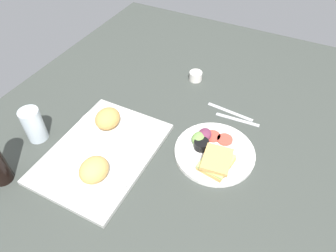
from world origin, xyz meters
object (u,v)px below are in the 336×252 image
object	(u,v)px
drinking_glass	(34,125)
espresso_cup	(196,76)
fork	(237,120)
plate_with_salad	(213,152)
bread_plate_near	(95,173)
serving_tray	(102,152)
knife	(230,112)
bread_plate_far	(107,123)

from	to	relation	value
drinking_glass	espresso_cup	size ratio (longest dim) A/B	2.31
fork	espresso_cup	bearing A→B (deg)	-37.19
plate_with_salad	drinking_glass	world-z (taller)	drinking_glass
drinking_glass	espresso_cup	bearing A→B (deg)	-32.79
bread_plate_near	espresso_cup	size ratio (longest dim) A/B	3.87
espresso_cup	fork	xyz separation A→B (cm)	(-16.50, -24.79, -1.75)
fork	bread_plate_near	bearing A→B (deg)	52.85
serving_tray	drinking_glass	world-z (taller)	drinking_glass
serving_tray	knife	bearing A→B (deg)	-38.97
plate_with_salad	espresso_cup	xyz separation A→B (cm)	(37.17, 22.37, 0.26)
serving_tray	knife	size ratio (longest dim) A/B	2.37
drinking_glass	plate_with_salad	bearing A→B (deg)	-70.67
serving_tray	drinking_glass	bearing A→B (deg)	99.07
drinking_glass	espresso_cup	distance (cm)	69.33
bread_plate_far	fork	xyz separation A→B (cm)	(27.36, -41.41, -4.01)
bread_plate_far	drinking_glass	size ratio (longest dim) A/B	1.62
fork	knife	size ratio (longest dim) A/B	0.89
drinking_glass	fork	xyz separation A→B (cm)	(41.66, -62.26, -6.22)
serving_tray	fork	size ratio (longest dim) A/B	2.65
bread_plate_far	drinking_glass	bearing A→B (deg)	124.44
bread_plate_near	knife	world-z (taller)	bread_plate_near
bread_plate_near	drinking_glass	xyz separation A→B (cm)	(6.05, 30.54, 2.22)
plate_with_salad	bread_plate_far	bearing A→B (deg)	99.75
bread_plate_near	fork	world-z (taller)	bread_plate_near
plate_with_salad	bread_plate_near	bearing A→B (deg)	132.71
bread_plate_far	fork	size ratio (longest dim) A/B	1.24
bread_plate_near	plate_with_salad	world-z (taller)	bread_plate_near
plate_with_salad	espresso_cup	bearing A→B (deg)	31.04
serving_tray	drinking_glass	size ratio (longest dim) A/B	3.48
serving_tray	espresso_cup	size ratio (longest dim) A/B	8.04
fork	serving_tray	bearing A→B (deg)	42.04
plate_with_salad	fork	xyz separation A→B (cm)	(20.66, -2.42, -1.49)
drinking_glass	espresso_cup	world-z (taller)	drinking_glass
bread_plate_far	knife	distance (cm)	48.35
bread_plate_far	espresso_cup	distance (cm)	46.97
serving_tray	espresso_cup	xyz separation A→B (cm)	(54.10, -12.05, 1.20)
espresso_cup	knife	bearing A→B (deg)	-123.01
plate_with_salad	knife	size ratio (longest dim) A/B	1.46
serving_tray	bread_plate_far	size ratio (longest dim) A/B	2.14
plate_with_salad	fork	distance (cm)	20.86
drinking_glass	fork	size ratio (longest dim) A/B	0.76
espresso_cup	knife	xyz separation A→B (cm)	(-13.50, -20.79, -1.75)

